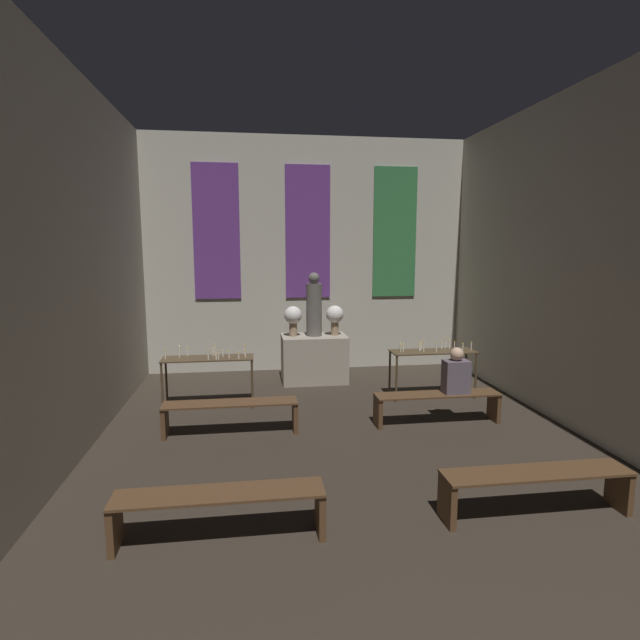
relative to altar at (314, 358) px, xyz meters
The scene contains 13 objects.
wall_back 2.19m from the altar, 90.00° to the left, with size 6.65×0.16×4.68m.
wall_left 5.55m from the altar, 128.79° to the right, with size 0.12×10.33×4.68m.
altar is the anchor object (origin of this frame).
statue 0.98m from the altar, ahead, with size 0.29×0.29×1.18m.
flower_vase_left 0.89m from the altar, behind, with size 0.33×0.33×0.56m.
flower_vase_right 0.89m from the altar, ahead, with size 0.33×0.33×0.56m.
candle_rack_left 2.25m from the altar, 145.47° to the right, with size 1.42×0.46×0.99m.
candle_rack_right 2.25m from the altar, 34.41° to the right, with size 1.42×0.46×0.99m.
pew_second_left 5.23m from the altar, 106.21° to the right, with size 1.80×0.36×0.44m.
pew_second_right 5.23m from the altar, 73.79° to the right, with size 1.80×0.36×0.44m.
pew_back_left 2.90m from the altar, 120.26° to the right, with size 1.80×0.36×0.44m.
pew_back_right 2.90m from the altar, 59.74° to the right, with size 1.80×0.36×0.44m.
person_seated 3.05m from the altar, 55.36° to the right, with size 0.36×0.24×0.66m.
Camera 1 is at (-1.16, 0.01, 2.52)m, focal length 28.00 mm.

